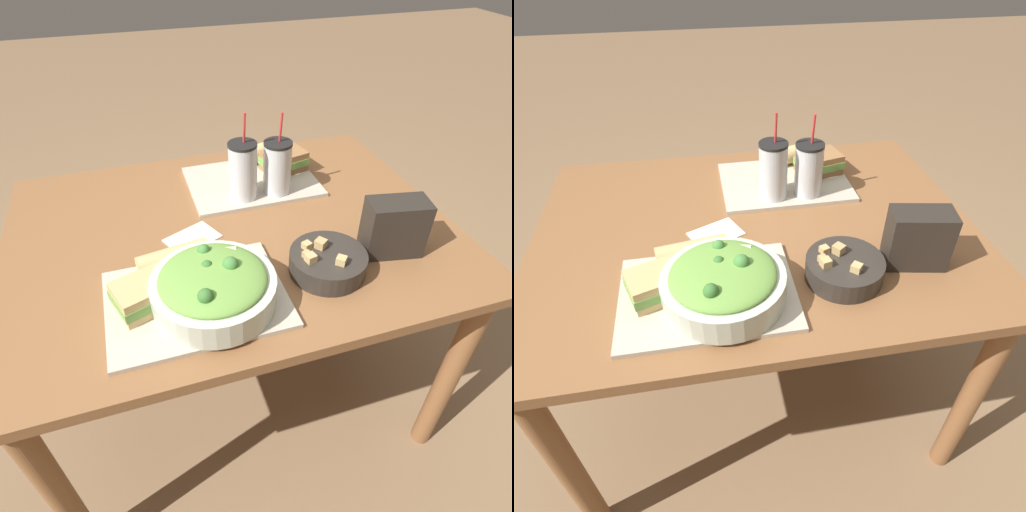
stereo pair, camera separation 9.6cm
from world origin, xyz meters
The scene contains 14 objects.
ground_plane centered at (0.00, 0.00, 0.00)m, with size 12.00×12.00×0.00m, color #846647.
dining_table centered at (0.00, 0.00, 0.63)m, with size 1.20×0.91×0.73m.
tray_near centered at (-0.15, -0.25, 0.74)m, with size 0.40×0.29×0.01m.
tray_far centered at (0.12, 0.22, 0.74)m, with size 0.40×0.29×0.01m.
salad_bowl centered at (-0.11, -0.27, 0.79)m, with size 0.27×0.27×0.11m.
soup_bowl centered at (0.17, -0.24, 0.76)m, with size 0.19×0.19×0.07m.
sandwich_near centered at (-0.25, -0.24, 0.78)m, with size 0.15×0.13×0.06m.
baguette_near centered at (-0.17, -0.13, 0.77)m, with size 0.18×0.08×0.06m.
sandwich_far centered at (0.24, 0.25, 0.78)m, with size 0.16×0.13×0.06m.
baguette_far centered at (0.17, 0.33, 0.77)m, with size 0.17×0.10×0.06m.
drink_cup_dark centered at (0.07, 0.13, 0.83)m, with size 0.08×0.08×0.26m.
drink_cup_red centered at (0.18, 0.13, 0.82)m, with size 0.08×0.08×0.25m.
chip_bag centered at (0.36, -0.22, 0.81)m, with size 0.16×0.11×0.15m.
napkin_folded centered at (-0.11, -0.02, 0.74)m, with size 0.16×0.14×0.00m.
Camera 1 is at (-0.23, -0.93, 1.43)m, focal length 30.00 mm.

